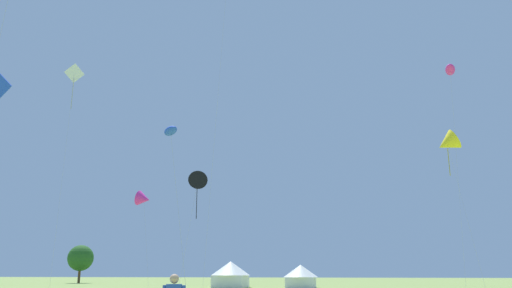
{
  "coord_description": "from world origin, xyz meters",
  "views": [
    {
      "loc": [
        8.31,
        -4.66,
        1.75
      ],
      "look_at": [
        0.0,
        32.0,
        11.29
      ],
      "focal_mm": 35.74,
      "sensor_mm": 36.0,
      "label": 1
    }
  ],
  "objects_px": {
    "festival_tent_center": "(231,273)",
    "tree_distant_left": "(81,258)",
    "kite_magenta_parafoil": "(450,70)",
    "kite_magenta_delta": "(144,199)",
    "kite_white_diamond": "(74,78)",
    "kite_blue_parafoil": "(171,131)",
    "kite_black_delta": "(197,183)",
    "festival_tent_right": "(301,275)",
    "kite_yellow_delta": "(447,143)"
  },
  "relations": [
    {
      "from": "festival_tent_center",
      "to": "tree_distant_left",
      "type": "bearing_deg",
      "value": 148.34
    },
    {
      "from": "kite_magenta_parafoil",
      "to": "kite_magenta_delta",
      "type": "bearing_deg",
      "value": -173.23
    },
    {
      "from": "kite_white_diamond",
      "to": "kite_blue_parafoil",
      "type": "height_order",
      "value": "kite_white_diamond"
    },
    {
      "from": "kite_magenta_delta",
      "to": "tree_distant_left",
      "type": "xyz_separation_m",
      "value": [
        -23.42,
        25.01,
        -6.45
      ]
    },
    {
      "from": "kite_black_delta",
      "to": "festival_tent_center",
      "type": "bearing_deg",
      "value": 84.62
    },
    {
      "from": "kite_blue_parafoil",
      "to": "kite_white_diamond",
      "type": "bearing_deg",
      "value": 138.68
    },
    {
      "from": "tree_distant_left",
      "to": "festival_tent_center",
      "type": "bearing_deg",
      "value": -31.66
    },
    {
      "from": "kite_magenta_parafoil",
      "to": "kite_white_diamond",
      "type": "xyz_separation_m",
      "value": [
        -44.97,
        -12.04,
        -1.74
      ]
    },
    {
      "from": "kite_white_diamond",
      "to": "tree_distant_left",
      "type": "bearing_deg",
      "value": 117.49
    },
    {
      "from": "tree_distant_left",
      "to": "festival_tent_right",
      "type": "bearing_deg",
      "value": -26.04
    },
    {
      "from": "festival_tent_center",
      "to": "festival_tent_right",
      "type": "distance_m",
      "value": 8.82
    },
    {
      "from": "kite_white_diamond",
      "to": "kite_yellow_delta",
      "type": "relative_size",
      "value": 1.45
    },
    {
      "from": "kite_black_delta",
      "to": "festival_tent_center",
      "type": "xyz_separation_m",
      "value": [
        1.0,
        10.58,
        -9.66
      ]
    },
    {
      "from": "kite_white_diamond",
      "to": "festival_tent_right",
      "type": "xyz_separation_m",
      "value": [
        25.57,
        11.73,
        -23.23
      ]
    },
    {
      "from": "festival_tent_right",
      "to": "kite_magenta_parafoil",
      "type": "bearing_deg",
      "value": 0.9
    },
    {
      "from": "kite_yellow_delta",
      "to": "kite_magenta_delta",
      "type": "distance_m",
      "value": 37.55
    },
    {
      "from": "kite_magenta_parafoil",
      "to": "kite_white_diamond",
      "type": "distance_m",
      "value": 46.59
    },
    {
      "from": "kite_magenta_delta",
      "to": "festival_tent_center",
      "type": "relative_size",
      "value": 2.43
    },
    {
      "from": "kite_black_delta",
      "to": "kite_magenta_delta",
      "type": "relative_size",
      "value": 1.07
    },
    {
      "from": "kite_white_diamond",
      "to": "kite_magenta_delta",
      "type": "distance_m",
      "value": 17.13
    },
    {
      "from": "kite_magenta_delta",
      "to": "festival_tent_right",
      "type": "bearing_deg",
      "value": 12.6
    },
    {
      "from": "kite_yellow_delta",
      "to": "kite_white_diamond",
      "type": "bearing_deg",
      "value": -166.74
    },
    {
      "from": "kite_white_diamond",
      "to": "kite_black_delta",
      "type": "relative_size",
      "value": 2.09
    },
    {
      "from": "kite_black_delta",
      "to": "kite_yellow_delta",
      "type": "height_order",
      "value": "kite_yellow_delta"
    },
    {
      "from": "kite_magenta_delta",
      "to": "festival_tent_center",
      "type": "bearing_deg",
      "value": 22.6
    },
    {
      "from": "kite_magenta_delta",
      "to": "festival_tent_center",
      "type": "height_order",
      "value": "kite_magenta_delta"
    },
    {
      "from": "kite_blue_parafoil",
      "to": "festival_tent_right",
      "type": "bearing_deg",
      "value": 79.83
    },
    {
      "from": "tree_distant_left",
      "to": "kite_white_diamond",
      "type": "bearing_deg",
      "value": -62.51
    },
    {
      "from": "kite_yellow_delta",
      "to": "festival_tent_right",
      "type": "height_order",
      "value": "kite_yellow_delta"
    },
    {
      "from": "kite_yellow_delta",
      "to": "festival_tent_center",
      "type": "relative_size",
      "value": 3.74
    },
    {
      "from": "kite_magenta_delta",
      "to": "kite_yellow_delta",
      "type": "bearing_deg",
      "value": 4.29
    },
    {
      "from": "kite_white_diamond",
      "to": "kite_black_delta",
      "type": "xyz_separation_m",
      "value": [
        15.75,
        1.15,
        -13.32
      ]
    },
    {
      "from": "kite_white_diamond",
      "to": "festival_tent_right",
      "type": "bearing_deg",
      "value": 24.65
    },
    {
      "from": "kite_black_delta",
      "to": "tree_distant_left",
      "type": "height_order",
      "value": "kite_black_delta"
    },
    {
      "from": "kite_white_diamond",
      "to": "kite_blue_parafoil",
      "type": "distance_m",
      "value": 29.9
    },
    {
      "from": "festival_tent_center",
      "to": "festival_tent_right",
      "type": "height_order",
      "value": "festival_tent_center"
    },
    {
      "from": "kite_black_delta",
      "to": "festival_tent_right",
      "type": "xyz_separation_m",
      "value": [
        9.82,
        10.58,
        -9.91
      ]
    },
    {
      "from": "kite_black_delta",
      "to": "festival_tent_center",
      "type": "relative_size",
      "value": 2.59
    },
    {
      "from": "kite_yellow_delta",
      "to": "festival_tent_right",
      "type": "distance_m",
      "value": 23.5
    },
    {
      "from": "kite_yellow_delta",
      "to": "tree_distant_left",
      "type": "distance_m",
      "value": 65.54
    },
    {
      "from": "kite_blue_parafoil",
      "to": "kite_magenta_delta",
      "type": "xyz_separation_m",
      "value": [
        -13.75,
        25.29,
        -1.08
      ]
    },
    {
      "from": "kite_white_diamond",
      "to": "kite_magenta_delta",
      "type": "bearing_deg",
      "value": 48.91
    },
    {
      "from": "kite_blue_parafoil",
      "to": "festival_tent_center",
      "type": "xyz_separation_m",
      "value": [
        -3.52,
        29.55,
        -10.09
      ]
    },
    {
      "from": "kite_yellow_delta",
      "to": "kite_magenta_delta",
      "type": "relative_size",
      "value": 1.54
    },
    {
      "from": "kite_blue_parafoil",
      "to": "kite_magenta_delta",
      "type": "bearing_deg",
      "value": 118.53
    },
    {
      "from": "kite_magenta_delta",
      "to": "kite_white_diamond",
      "type": "bearing_deg",
      "value": -131.09
    },
    {
      "from": "kite_black_delta",
      "to": "kite_magenta_delta",
      "type": "distance_m",
      "value": 11.21
    },
    {
      "from": "kite_magenta_parafoil",
      "to": "festival_tent_center",
      "type": "xyz_separation_m",
      "value": [
        -28.22,
        -0.3,
        -24.73
      ]
    },
    {
      "from": "kite_black_delta",
      "to": "kite_magenta_delta",
      "type": "bearing_deg",
      "value": 145.6
    },
    {
      "from": "kite_yellow_delta",
      "to": "festival_tent_right",
      "type": "relative_size",
      "value": 4.35
    }
  ]
}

